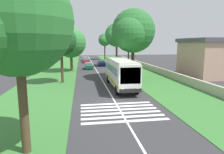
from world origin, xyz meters
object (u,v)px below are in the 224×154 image
object	(u,v)px
trailing_car_3	(85,59)
roadside_tree_left_0	(60,42)
roadside_tree_left_2	(70,43)
roadside_tree_right_2	(132,32)
roadside_tree_left_1	(16,25)
roadside_tree_right_1	(104,40)
utility_pole	(128,52)
trailing_car_0	(89,66)
trailing_car_2	(86,60)
coach_bus	(120,71)
roadside_tree_right_0	(116,36)
trailing_car_1	(101,63)
roadside_building	(209,57)

from	to	relation	value
trailing_car_3	roadside_tree_left_0	size ratio (longest dim) A/B	0.52
roadside_tree_left_2	roadside_tree_right_2	xyz separation A→B (m)	(-10.47, -10.34, 1.79)
roadside_tree_left_1	roadside_tree_right_1	world-z (taller)	roadside_tree_left_1
roadside_tree_left_2	utility_pole	distance (m)	13.20
trailing_car_0	roadside_tree_right_1	world-z (taller)	roadside_tree_right_1
trailing_car_2	coach_bus	bearing A→B (deg)	-174.29
roadside_tree_right_0	utility_pole	world-z (taller)	roadside_tree_right_0
coach_bus	roadside_tree_right_0	world-z (taller)	roadside_tree_right_0
trailing_car_1	roadside_tree_right_0	distance (m)	8.12
trailing_car_2	roadside_tree_right_1	world-z (taller)	roadside_tree_right_1
trailing_car_0	roadside_tree_right_1	xyz separation A→B (m)	(25.07, -6.57, 6.17)
coach_bus	trailing_car_2	bearing A→B (deg)	5.71
roadside_tree_left_0	roadside_tree_right_1	xyz separation A→B (m)	(41.12, -11.21, 0.82)
coach_bus	roadside_tree_left_0	size ratio (longest dim) A/B	1.34
trailing_car_1	roadside_tree_right_2	size ratio (longest dim) A/B	0.38
trailing_car_0	roadside_tree_left_1	size ratio (longest dim) A/B	0.45
roadside_tree_left_2	roadside_tree_right_0	bearing A→B (deg)	-55.49
trailing_car_1	utility_pole	distance (m)	18.38
coach_bus	utility_pole	bearing A→B (deg)	-19.80
coach_bus	roadside_tree_left_1	size ratio (longest dim) A/B	1.16
trailing_car_0	roadside_tree_left_0	distance (m)	17.54
trailing_car_2	roadside_tree_left_0	distance (m)	32.09
trailing_car_1	roadside_tree_left_2	distance (m)	13.34
trailing_car_0	roadside_tree_left_0	world-z (taller)	roadside_tree_left_0
roadside_tree_left_2	roadside_tree_right_1	world-z (taller)	roadside_tree_right_1
trailing_car_2	roadside_tree_right_0	xyz separation A→B (m)	(-11.34, -7.25, 6.96)
coach_bus	trailing_car_1	bearing A→B (deg)	-0.44
trailing_car_2	roadside_tree_left_2	distance (m)	19.85
trailing_car_2	roadside_building	world-z (taller)	roadside_building
roadside_tree_right_2	trailing_car_2	bearing A→B (deg)	12.82
coach_bus	roadside_tree_left_2	xyz separation A→B (m)	(16.81, 7.23, 3.60)
trailing_car_1	roadside_tree_left_1	size ratio (longest dim) A/B	0.45
coach_bus	roadside_tree_left_2	distance (m)	18.65
trailing_car_0	roadside_building	distance (m)	24.82
trailing_car_2	roadside_tree_left_1	xyz separation A→B (m)	(-50.49, 4.63, 6.04)
coach_bus	roadside_tree_left_0	bearing A→B (deg)	61.62
roadside_tree_left_2	roadside_tree_left_1	bearing A→B (deg)	178.26
utility_pole	roadside_building	distance (m)	14.04
coach_bus	roadside_building	size ratio (longest dim) A/B	1.18
roadside_tree_right_1	trailing_car_0	bearing A→B (deg)	165.32
trailing_car_3	roadside_tree_right_0	bearing A→B (deg)	-157.34
roadside_tree_right_0	coach_bus	bearing A→B (deg)	171.39
trailing_car_2	roadside_tree_right_1	xyz separation A→B (m)	(9.79, -6.78, 6.17)
trailing_car_2	roadside_tree_right_0	world-z (taller)	roadside_tree_right_0
trailing_car_2	roadside_tree_left_0	size ratio (longest dim) A/B	0.52
roadside_tree_left_1	roadside_tree_left_2	world-z (taller)	roadside_tree_left_1
roadside_tree_left_2	roadside_tree_right_1	xyz separation A→B (m)	(28.63, -10.45, 1.10)
roadside_tree_right_0	trailing_car_0	bearing A→B (deg)	119.32
trailing_car_1	roadside_tree_right_1	size ratio (longest dim) A/B	0.47
trailing_car_1	roadside_tree_left_0	xyz separation A→B (m)	(-22.33, 8.19, 5.35)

